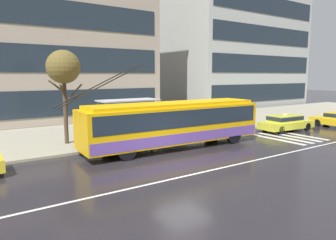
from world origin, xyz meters
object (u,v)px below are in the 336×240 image
(pedestrian_at_shelter, at_px, (151,116))
(pedestrian_approaching_curb, at_px, (123,117))
(pedestrian_walking_past, at_px, (134,115))
(trolleybus, at_px, (174,123))
(pedestrian_waiting_by_pole, at_px, (126,116))
(taxi_ahead_of_bus, at_px, (286,122))
(bus_shelter, at_px, (127,109))
(street_tree_bare, at_px, (63,68))

(pedestrian_at_shelter, height_order, pedestrian_approaching_curb, pedestrian_approaching_curb)
(pedestrian_at_shelter, distance_m, pedestrian_walking_past, 1.14)
(trolleybus, height_order, pedestrian_walking_past, trolleybus)
(pedestrian_approaching_curb, distance_m, pedestrian_waiting_by_pole, 1.55)
(taxi_ahead_of_bus, distance_m, pedestrian_approaching_curb, 13.07)
(bus_shelter, xyz_separation_m, pedestrian_approaching_curb, (-0.75, -0.93, -0.38))
(pedestrian_approaching_curb, height_order, pedestrian_waiting_by_pole, pedestrian_approaching_curb)
(trolleybus, distance_m, pedestrian_at_shelter, 2.13)
(pedestrian_walking_past, distance_m, street_tree_bare, 5.24)
(taxi_ahead_of_bus, height_order, pedestrian_waiting_by_pole, pedestrian_waiting_by_pole)
(bus_shelter, distance_m, pedestrian_at_shelter, 1.72)
(pedestrian_approaching_curb, relative_size, pedestrian_walking_past, 1.00)
(taxi_ahead_of_bus, height_order, pedestrian_at_shelter, pedestrian_at_shelter)
(bus_shelter, bearing_deg, pedestrian_at_shelter, -49.84)
(trolleybus, bearing_deg, pedestrian_waiting_by_pole, 110.67)
(trolleybus, height_order, bus_shelter, trolleybus)
(pedestrian_waiting_by_pole, bearing_deg, street_tree_bare, 173.65)
(trolleybus, relative_size, street_tree_bare, 2.21)
(pedestrian_approaching_curb, bearing_deg, bus_shelter, 51.10)
(bus_shelter, height_order, pedestrian_waiting_by_pole, bus_shelter)
(taxi_ahead_of_bus, height_order, bus_shelter, bus_shelter)
(pedestrian_waiting_by_pole, xyz_separation_m, street_tree_bare, (-3.87, 0.43, 3.16))
(pedestrian_approaching_curb, distance_m, street_tree_bare, 4.63)
(pedestrian_walking_past, bearing_deg, bus_shelter, 124.90)
(taxi_ahead_of_bus, relative_size, pedestrian_at_shelter, 2.38)
(pedestrian_walking_past, bearing_deg, street_tree_bare, 163.07)
(pedestrian_waiting_by_pole, bearing_deg, bus_shelter, -101.36)
(pedestrian_waiting_by_pole, height_order, street_tree_bare, street_tree_bare)
(trolleybus, distance_m, pedestrian_waiting_by_pole, 3.99)
(pedestrian_at_shelter, distance_m, pedestrian_waiting_by_pole, 1.94)
(pedestrian_approaching_curb, bearing_deg, pedestrian_at_shelter, -10.77)
(bus_shelter, xyz_separation_m, pedestrian_waiting_by_pole, (0.08, 0.38, -0.52))
(taxi_ahead_of_bus, height_order, pedestrian_walking_past, pedestrian_walking_past)
(pedestrian_at_shelter, relative_size, street_tree_bare, 0.35)
(taxi_ahead_of_bus, relative_size, pedestrian_walking_past, 2.36)
(trolleybus, relative_size, pedestrian_approaching_curb, 6.28)
(taxi_ahead_of_bus, relative_size, bus_shelter, 1.21)
(pedestrian_at_shelter, height_order, pedestrian_waiting_by_pole, pedestrian_at_shelter)
(pedestrian_at_shelter, height_order, street_tree_bare, street_tree_bare)
(pedestrian_at_shelter, xyz_separation_m, street_tree_bare, (-4.87, 2.09, 3.04))
(taxi_ahead_of_bus, xyz_separation_m, bus_shelter, (-11.99, 3.64, 1.42))
(trolleybus, xyz_separation_m, pedestrian_walking_past, (-1.18, 2.92, 0.23))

